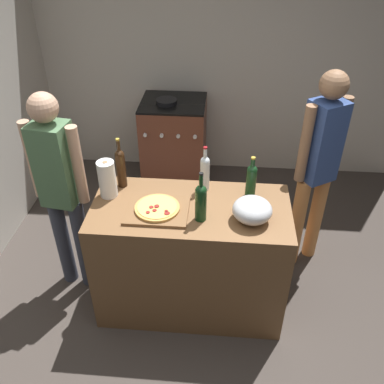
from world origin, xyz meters
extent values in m
cube|color=#3F3833|center=(0.00, 1.27, -0.01)|extent=(4.12, 3.14, 0.02)
cube|color=#BCB7AD|center=(0.00, 2.59, 1.30)|extent=(4.12, 0.10, 2.60)
cube|color=brown|center=(-0.06, 0.55, 0.45)|extent=(1.31, 0.63, 0.90)
cube|color=brown|center=(-0.27, 0.49, 0.91)|extent=(0.40, 0.32, 0.02)
cylinder|color=tan|center=(-0.27, 0.49, 0.93)|extent=(0.29, 0.29, 0.02)
cylinder|color=#EAC660|center=(-0.27, 0.49, 0.94)|extent=(0.25, 0.25, 0.00)
cylinder|color=maroon|center=(-0.21, 0.44, 0.94)|extent=(0.02, 0.02, 0.01)
cylinder|color=maroon|center=(-0.32, 0.42, 0.94)|extent=(0.03, 0.03, 0.01)
cylinder|color=maroon|center=(-0.28, 0.49, 0.94)|extent=(0.03, 0.03, 0.01)
cylinder|color=maroon|center=(-0.28, 0.44, 0.94)|extent=(0.03, 0.03, 0.01)
cylinder|color=maroon|center=(-0.31, 0.47, 0.94)|extent=(0.03, 0.03, 0.01)
cylinder|color=maroon|center=(-0.20, 0.42, 0.94)|extent=(0.04, 0.04, 0.01)
cylinder|color=#B2B2B7|center=(0.33, 0.45, 0.90)|extent=(0.10, 0.10, 0.01)
ellipsoid|color=silver|center=(0.33, 0.45, 0.98)|extent=(0.25, 0.25, 0.15)
cylinder|color=white|center=(-0.63, 0.64, 1.03)|extent=(0.12, 0.12, 0.26)
cylinder|color=#997551|center=(-0.63, 0.64, 1.03)|extent=(0.03, 0.03, 0.26)
cylinder|color=#331E0F|center=(-0.56, 0.76, 1.02)|extent=(0.07, 0.07, 0.25)
sphere|color=#331E0F|center=(-0.56, 0.76, 1.15)|extent=(0.07, 0.07, 0.07)
cylinder|color=#331E0F|center=(-0.56, 0.76, 1.21)|extent=(0.02, 0.02, 0.09)
cylinder|color=gold|center=(-0.56, 0.76, 1.26)|extent=(0.03, 0.03, 0.01)
cylinder|color=silver|center=(0.01, 0.77, 1.01)|extent=(0.06, 0.06, 0.22)
sphere|color=silver|center=(0.01, 0.77, 1.12)|extent=(0.06, 0.06, 0.06)
cylinder|color=silver|center=(0.01, 0.77, 1.18)|extent=(0.02, 0.02, 0.08)
cylinder|color=maroon|center=(0.01, 0.77, 1.22)|extent=(0.03, 0.03, 0.01)
cylinder|color=#143819|center=(0.01, 0.44, 1.01)|extent=(0.07, 0.07, 0.21)
sphere|color=#143819|center=(0.01, 0.44, 1.11)|extent=(0.07, 0.07, 0.07)
cylinder|color=#143819|center=(0.01, 0.44, 1.18)|extent=(0.03, 0.03, 0.10)
cylinder|color=black|center=(0.01, 0.44, 1.24)|extent=(0.03, 0.03, 0.01)
cylinder|color=#143819|center=(0.32, 0.72, 1.00)|extent=(0.07, 0.07, 0.20)
sphere|color=#143819|center=(0.32, 0.72, 1.10)|extent=(0.07, 0.07, 0.07)
cylinder|color=#143819|center=(0.32, 0.72, 1.15)|extent=(0.03, 0.03, 0.07)
cylinder|color=gold|center=(0.32, 0.72, 1.19)|extent=(0.03, 0.03, 0.01)
cube|color=brown|center=(-0.38, 2.19, 0.45)|extent=(0.63, 0.56, 0.90)
cube|color=black|center=(-0.38, 2.19, 0.91)|extent=(0.63, 0.56, 0.02)
cylinder|color=silver|center=(-0.62, 1.90, 0.70)|extent=(0.04, 0.02, 0.04)
cylinder|color=silver|center=(-0.46, 1.90, 0.70)|extent=(0.04, 0.02, 0.04)
cylinder|color=silver|center=(-0.30, 1.90, 0.70)|extent=(0.04, 0.02, 0.04)
cylinder|color=silver|center=(-0.14, 1.90, 0.70)|extent=(0.04, 0.02, 0.04)
cylinder|color=black|center=(-0.44, 2.15, 0.94)|extent=(0.20, 0.20, 0.04)
cylinder|color=#383D4C|center=(-1.06, 0.70, 0.40)|extent=(0.11, 0.11, 0.80)
cylinder|color=#383D4C|center=(-0.90, 0.67, 0.40)|extent=(0.11, 0.11, 0.80)
cube|color=#4C724C|center=(-0.98, 0.68, 1.10)|extent=(0.26, 0.23, 0.60)
cylinder|color=tan|center=(-1.14, 0.71, 1.11)|extent=(0.08, 0.08, 0.57)
cylinder|color=tan|center=(-0.82, 0.66, 1.11)|extent=(0.08, 0.08, 0.57)
sphere|color=tan|center=(-0.98, 0.68, 1.50)|extent=(0.19, 0.19, 0.19)
cylinder|color=#D88C4C|center=(0.91, 1.16, 0.41)|extent=(0.11, 0.11, 0.82)
cylinder|color=#D88C4C|center=(0.75, 1.06, 0.41)|extent=(0.11, 0.11, 0.82)
cube|color=#334C8C|center=(0.83, 1.11, 1.13)|extent=(0.30, 0.29, 0.61)
cylinder|color=#936B4C|center=(0.97, 1.19, 1.14)|extent=(0.08, 0.08, 0.58)
cylinder|color=#936B4C|center=(0.70, 1.02, 1.14)|extent=(0.08, 0.08, 0.58)
sphere|color=#936B4C|center=(0.83, 1.11, 1.55)|extent=(0.20, 0.20, 0.20)
camera|label=1|loc=(0.13, -1.60, 2.56)|focal=39.07mm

